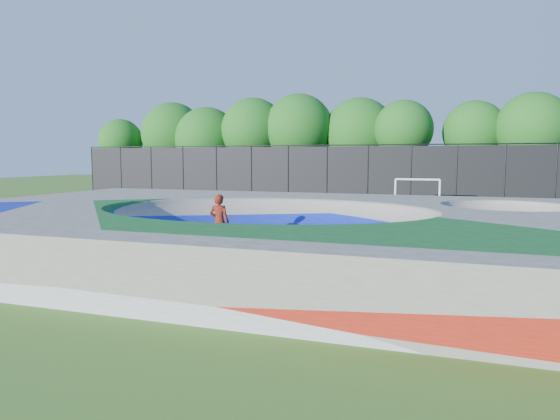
{
  "coord_description": "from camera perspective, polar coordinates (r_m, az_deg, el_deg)",
  "views": [
    {
      "loc": [
        5.65,
        -14.9,
        3.09
      ],
      "look_at": [
        -0.49,
        3.0,
        1.1
      ],
      "focal_mm": 32.0,
      "sensor_mm": 36.0,
      "label": 1
    }
  ],
  "objects": [
    {
      "name": "treeline",
      "position": [
        41.3,
        10.12,
        8.8
      ],
      "size": [
        52.45,
        7.06,
        8.72
      ],
      "color": "#4A3125",
      "rests_on": "ground"
    },
    {
      "name": "skate_deck",
      "position": [
        16.11,
        -1.81,
        -2.35
      ],
      "size": [
        22.0,
        14.0,
        1.5
      ],
      "primitive_type": "cube",
      "color": "gray",
      "rests_on": "ground"
    },
    {
      "name": "fence",
      "position": [
        36.36,
        10.02,
        4.35
      ],
      "size": [
        48.09,
        0.09,
        4.04
      ],
      "color": "black",
      "rests_on": "ground"
    },
    {
      "name": "skateboard",
      "position": [
        16.95,
        -6.91,
        -4.46
      ],
      "size": [
        0.79,
        0.26,
        0.05
      ],
      "primitive_type": "cube",
      "rotation": [
        0.0,
        0.0,
        -0.05
      ],
      "color": "black",
      "rests_on": "ground"
    },
    {
      "name": "skater",
      "position": [
        16.81,
        -6.95,
        -1.38
      ],
      "size": [
        0.7,
        0.47,
        1.89
      ],
      "primitive_type": "imported",
      "rotation": [
        0.0,
        0.0,
        3.18
      ],
      "color": "#B22B0E",
      "rests_on": "ground"
    },
    {
      "name": "soccer_goal",
      "position": [
        31.81,
        15.42,
        2.48
      ],
      "size": [
        2.76,
        0.12,
        1.82
      ],
      "color": "white",
      "rests_on": "ground"
    },
    {
      "name": "ground",
      "position": [
        16.23,
        -1.8,
        -4.97
      ],
      "size": [
        120.0,
        120.0,
        0.0
      ],
      "primitive_type": "plane",
      "color": "#39651C",
      "rests_on": "ground"
    }
  ]
}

